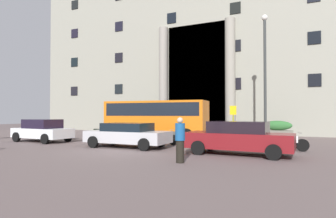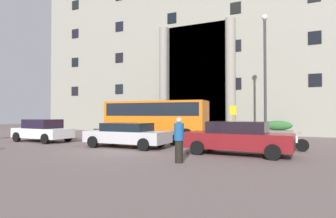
# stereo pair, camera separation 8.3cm
# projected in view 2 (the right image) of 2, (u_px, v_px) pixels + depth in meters

# --- Properties ---
(ground_plane) EXTENTS (80.00, 64.00, 0.12)m
(ground_plane) POSITION_uv_depth(u_px,v_px,m) (122.00, 151.00, 13.69)
(ground_plane) COLOR #645453
(office_building_facade) EXTENTS (38.45, 9.70, 20.30)m
(office_building_facade) POSITION_uv_depth(u_px,v_px,m) (215.00, 37.00, 29.76)
(office_building_facade) COLOR gray
(office_building_facade) RESTS_ON ground_plane
(orange_minibus) EXTENTS (7.15, 3.07, 2.68)m
(orange_minibus) POSITION_uv_depth(u_px,v_px,m) (156.00, 117.00, 19.11)
(orange_minibus) COLOR orange
(orange_minibus) RESTS_ON ground_plane
(bus_stop_sign) EXTENTS (0.44, 0.08, 2.35)m
(bus_stop_sign) POSITION_uv_depth(u_px,v_px,m) (233.00, 119.00, 18.54)
(bus_stop_sign) COLOR #949B13
(bus_stop_sign) RESTS_ON ground_plane
(hedge_planter_east) EXTENTS (1.85, 0.91, 1.35)m
(hedge_planter_east) POSITION_uv_depth(u_px,v_px,m) (115.00, 126.00, 26.85)
(hedge_planter_east) COLOR gray
(hedge_planter_east) RESTS_ON ground_plane
(hedge_planter_far_east) EXTENTS (2.13, 0.73, 1.31)m
(hedge_planter_far_east) POSITION_uv_depth(u_px,v_px,m) (278.00, 130.00, 20.35)
(hedge_planter_far_east) COLOR slate
(hedge_planter_far_east) RESTS_ON ground_plane
(hedge_planter_west) EXTENTS (2.10, 0.76, 1.46)m
(hedge_planter_west) POSITION_uv_depth(u_px,v_px,m) (198.00, 127.00, 23.30)
(hedge_planter_west) COLOR gray
(hedge_planter_west) RESTS_ON ground_plane
(hedge_planter_entrance_right) EXTENTS (1.79, 0.74, 1.45)m
(hedge_planter_entrance_right) POSITION_uv_depth(u_px,v_px,m) (154.00, 127.00, 24.37)
(hedge_planter_entrance_right) COLOR gray
(hedge_planter_entrance_right) RESTS_ON ground_plane
(parked_hatchback_near) EXTENTS (4.65, 2.10, 1.47)m
(parked_hatchback_near) POSITION_uv_depth(u_px,v_px,m) (238.00, 138.00, 12.18)
(parked_hatchback_near) COLOR maroon
(parked_hatchback_near) RESTS_ON ground_plane
(parked_sedan_second) EXTENTS (4.18, 2.13, 1.45)m
(parked_sedan_second) POSITION_uv_depth(u_px,v_px,m) (42.00, 130.00, 17.96)
(parked_sedan_second) COLOR silver
(parked_sedan_second) RESTS_ON ground_plane
(parked_sedan_far) EXTENTS (4.55, 2.06, 1.31)m
(parked_sedan_far) POSITION_uv_depth(u_px,v_px,m) (127.00, 134.00, 14.91)
(parked_sedan_far) COLOR #B4B3B7
(parked_sedan_far) RESTS_ON ground_plane
(scooter_by_planter) EXTENTS (2.10, 0.55, 0.89)m
(scooter_by_planter) POSITION_uv_depth(u_px,v_px,m) (99.00, 134.00, 18.11)
(scooter_by_planter) COLOR black
(scooter_by_planter) RESTS_ON ground_plane
(motorcycle_far_end) EXTENTS (1.87, 0.74, 0.89)m
(motorcycle_far_end) POSITION_uv_depth(u_px,v_px,m) (287.00, 142.00, 13.28)
(motorcycle_far_end) COLOR black
(motorcycle_far_end) RESTS_ON ground_plane
(motorcycle_near_kerb) EXTENTS (2.05, 0.55, 0.89)m
(motorcycle_near_kerb) POSITION_uv_depth(u_px,v_px,m) (161.00, 137.00, 16.12)
(motorcycle_near_kerb) COLOR black
(motorcycle_near_kerb) RESTS_ON ground_plane
(pedestrian_man_red_shirt) EXTENTS (0.36, 0.36, 1.67)m
(pedestrian_man_red_shirt) POSITION_uv_depth(u_px,v_px,m) (179.00, 140.00, 10.15)
(pedestrian_man_red_shirt) COLOR black
(pedestrian_man_red_shirt) RESTS_ON ground_plane
(lamppost_plaza_centre) EXTENTS (0.40, 0.40, 8.44)m
(lamppost_plaza_centre) POSITION_uv_depth(u_px,v_px,m) (265.00, 68.00, 18.35)
(lamppost_plaza_centre) COLOR #323636
(lamppost_plaza_centre) RESTS_ON ground_plane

